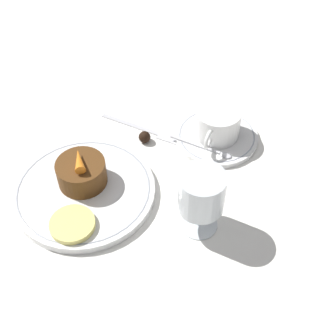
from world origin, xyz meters
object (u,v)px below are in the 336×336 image
object	(u,v)px
dessert_cake	(82,173)
wine_glass	(201,195)
fork	(151,131)
dinner_plate	(84,191)
coffee_cup	(218,123)

from	to	relation	value
dessert_cake	wine_glass	bearing A→B (deg)	90.35
fork	wine_glass	bearing A→B (deg)	43.84
dinner_plate	dessert_cake	size ratio (longest dim) A/B	2.90
coffee_cup	fork	size ratio (longest dim) A/B	0.63
wine_glass	coffee_cup	bearing A→B (deg)	-168.71
wine_glass	fork	world-z (taller)	wine_glass
wine_glass	dinner_plate	bearing A→B (deg)	-85.55
coffee_cup	dessert_cake	xyz separation A→B (m)	(0.20, -0.17, -0.00)
coffee_cup	wine_glass	world-z (taller)	wine_glass
wine_glass	fork	bearing A→B (deg)	-136.16
coffee_cup	wine_glass	xyz separation A→B (m)	(0.20, 0.04, 0.04)
wine_glass	dessert_cake	bearing A→B (deg)	-89.65
dinner_plate	fork	size ratio (longest dim) A/B	1.37
fork	dessert_cake	bearing A→B (deg)	-16.33
coffee_cup	wine_glass	distance (m)	0.21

